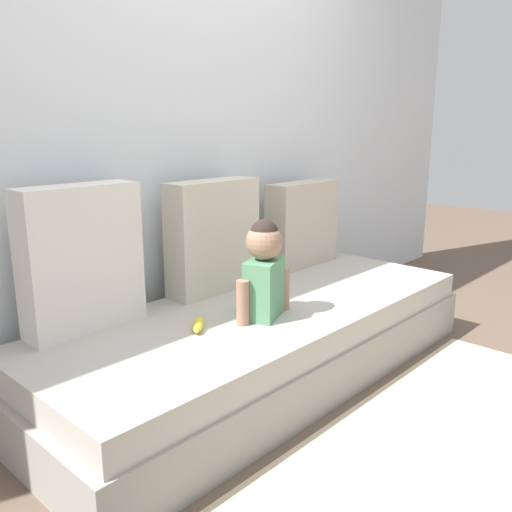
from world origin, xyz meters
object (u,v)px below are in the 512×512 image
(couch, at_px, (264,341))
(throw_pillow_left, at_px, (82,259))
(throw_pillow_right, at_px, (302,224))
(throw_pillow_center, at_px, (213,237))
(banana, at_px, (199,325))
(toddler, at_px, (264,268))

(couch, bearing_deg, throw_pillow_left, 154.45)
(throw_pillow_right, bearing_deg, throw_pillow_center, 180.00)
(throw_pillow_right, bearing_deg, throw_pillow_left, 180.00)
(banana, bearing_deg, toddler, -17.87)
(throw_pillow_left, relative_size, banana, 3.53)
(throw_pillow_left, xyz_separation_m, throw_pillow_right, (1.45, 0.00, -0.05))
(couch, bearing_deg, banana, -179.55)
(banana, bearing_deg, throw_pillow_center, 40.44)
(throw_pillow_center, distance_m, toddler, 0.46)
(throw_pillow_left, bearing_deg, throw_pillow_right, 0.00)
(throw_pillow_center, height_order, toddler, throw_pillow_center)
(throw_pillow_left, height_order, banana, throw_pillow_left)
(toddler, bearing_deg, couch, 41.80)
(throw_pillow_left, height_order, throw_pillow_center, throw_pillow_left)
(couch, xyz_separation_m, banana, (-0.41, -0.00, 0.20))
(couch, distance_m, throw_pillow_right, 0.91)
(toddler, bearing_deg, throw_pillow_left, 143.97)
(throw_pillow_left, distance_m, banana, 0.55)
(throw_pillow_left, height_order, toddler, throw_pillow_left)
(throw_pillow_center, bearing_deg, throw_pillow_right, 0.00)
(couch, distance_m, toddler, 0.43)
(throw_pillow_center, relative_size, toddler, 1.29)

